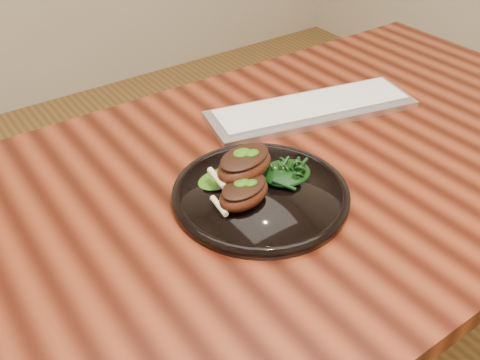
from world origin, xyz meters
The scene contains 7 objects.
desk centered at (0.00, 0.00, 0.67)m, with size 1.60×0.80×0.75m.
plate centered at (-0.04, -0.04, 0.76)m, with size 0.29×0.29×0.02m.
lamb_chop_front centered at (-0.08, -0.05, 0.79)m, with size 0.11×0.08×0.04m.
lamb_chop_back centered at (-0.05, -0.01, 0.81)m, with size 0.12×0.09×0.05m.
herb_smear centered at (-0.08, 0.02, 0.77)m, with size 0.09×0.06×0.01m, color #1B4D08.
greens_heap centered at (0.02, -0.04, 0.78)m, with size 0.09×0.08×0.03m.
keyboard centered at (0.23, 0.13, 0.76)m, with size 0.46×0.23×0.02m.
Camera 1 is at (-0.47, -0.60, 1.30)m, focal length 40.00 mm.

